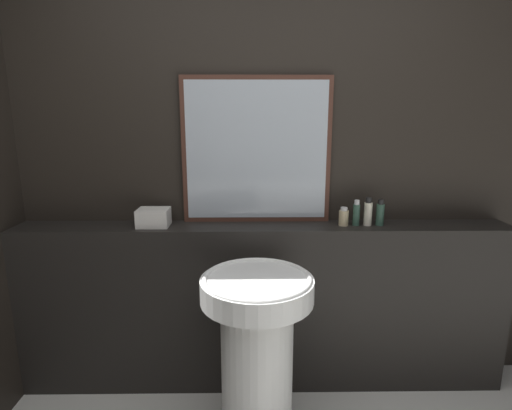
{
  "coord_description": "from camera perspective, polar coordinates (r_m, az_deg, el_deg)",
  "views": [
    {
      "loc": [
        -0.07,
        -0.61,
        1.56
      ],
      "look_at": [
        -0.05,
        1.4,
        1.11
      ],
      "focal_mm": 28.0,
      "sensor_mm": 36.0,
      "label": 1
    }
  ],
  "objects": [
    {
      "name": "pedestal_sink",
      "position": [
        1.97,
        0.14,
        -19.96
      ],
      "size": [
        0.51,
        0.51,
        0.86
      ],
      "color": "white",
      "rests_on": "ground_plane"
    },
    {
      "name": "conditioner_bottle",
      "position": [
        2.27,
        14.13,
        -1.21
      ],
      "size": [
        0.04,
        0.04,
        0.14
      ],
      "color": "#2D4C3D",
      "rests_on": "vanity_counter"
    },
    {
      "name": "body_wash_bottle",
      "position": [
        2.3,
        17.31,
        -1.16
      ],
      "size": [
        0.04,
        0.04,
        0.15
      ],
      "color": "#2D4C3D",
      "rests_on": "vanity_counter"
    },
    {
      "name": "towel_stack",
      "position": [
        2.26,
        -14.42,
        -1.73
      ],
      "size": [
        0.17,
        0.14,
        0.1
      ],
      "color": "silver",
      "rests_on": "vanity_counter"
    },
    {
      "name": "shampoo_bottle",
      "position": [
        2.25,
        12.41,
        -1.69
      ],
      "size": [
        0.05,
        0.05,
        0.1
      ],
      "color": "#C6B284",
      "rests_on": "vanity_counter"
    },
    {
      "name": "wall_back",
      "position": [
        2.3,
        1.04,
        4.88
      ],
      "size": [
        8.0,
        0.06,
        2.5
      ],
      "color": "black",
      "rests_on": "ground_plane"
    },
    {
      "name": "lotion_bottle",
      "position": [
        2.28,
        15.71,
        -1.05
      ],
      "size": [
        0.04,
        0.04,
        0.16
      ],
      "color": "beige",
      "rests_on": "vanity_counter"
    },
    {
      "name": "mirror",
      "position": [
        2.23,
        0.07,
        7.75
      ],
      "size": [
        0.83,
        0.03,
        0.81
      ],
      "color": "#47281E",
      "rests_on": "vanity_counter"
    },
    {
      "name": "vanity_counter",
      "position": [
        2.38,
        1.08,
        -14.22
      ],
      "size": [
        2.75,
        0.24,
        0.97
      ],
      "color": "black",
      "rests_on": "ground_plane"
    }
  ]
}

